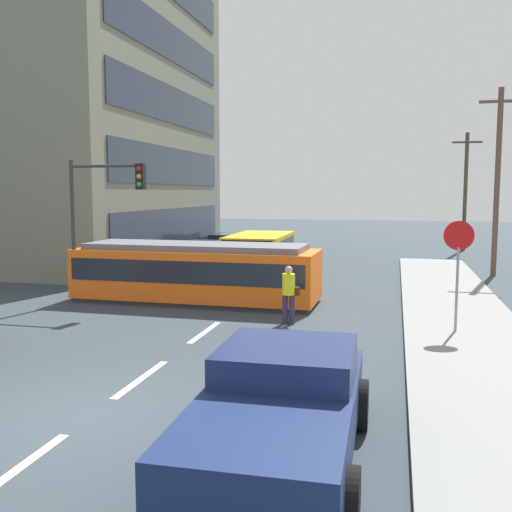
{
  "coord_description": "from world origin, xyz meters",
  "views": [
    {
      "loc": [
        4.91,
        -8.47,
        3.76
      ],
      "look_at": [
        0.44,
        10.07,
        1.64
      ],
      "focal_mm": 40.64,
      "sensor_mm": 36.0,
      "label": 1
    }
  ],
  "objects_px": {
    "pedestrian_crossing": "(289,291)",
    "utility_pole_mid": "(497,179)",
    "pickup_truck_parked": "(281,408)",
    "parked_sedan_far": "(202,252)",
    "traffic_light_mast": "(102,204)",
    "utility_pole_far": "(465,189)",
    "parked_sedan_mid": "(137,266)",
    "stop_sign": "(458,253)",
    "parked_sedan_furthest": "(227,243)",
    "streetcar_tram": "(196,272)",
    "city_bus": "(260,250)"
  },
  "relations": [
    {
      "from": "pedestrian_crossing",
      "to": "utility_pole_mid",
      "type": "bearing_deg",
      "value": 58.21
    },
    {
      "from": "stop_sign",
      "to": "utility_pole_mid",
      "type": "distance_m",
      "value": 12.53
    },
    {
      "from": "streetcar_tram",
      "to": "parked_sedan_mid",
      "type": "bearing_deg",
      "value": 135.81
    },
    {
      "from": "streetcar_tram",
      "to": "stop_sign",
      "type": "xyz_separation_m",
      "value": [
        8.19,
        -2.94,
        1.15
      ]
    },
    {
      "from": "parked_sedan_far",
      "to": "stop_sign",
      "type": "xyz_separation_m",
      "value": [
        11.45,
        -13.01,
        1.57
      ]
    },
    {
      "from": "pedestrian_crossing",
      "to": "parked_sedan_mid",
      "type": "relative_size",
      "value": 0.38
    },
    {
      "from": "utility_pole_far",
      "to": "streetcar_tram",
      "type": "bearing_deg",
      "value": -117.87
    },
    {
      "from": "utility_pole_far",
      "to": "utility_pole_mid",
      "type": "bearing_deg",
      "value": -89.6
    },
    {
      "from": "parked_sedan_mid",
      "to": "stop_sign",
      "type": "xyz_separation_m",
      "value": [
        12.27,
        -6.9,
        1.57
      ]
    },
    {
      "from": "traffic_light_mast",
      "to": "stop_sign",
      "type": "bearing_deg",
      "value": -9.64
    },
    {
      "from": "parked_sedan_far",
      "to": "parked_sedan_furthest",
      "type": "height_order",
      "value": "same"
    },
    {
      "from": "pedestrian_crossing",
      "to": "traffic_light_mast",
      "type": "relative_size",
      "value": 0.35
    },
    {
      "from": "pickup_truck_parked",
      "to": "parked_sedan_far",
      "type": "xyz_separation_m",
      "value": [
        -8.39,
        21.12,
        -0.18
      ]
    },
    {
      "from": "city_bus",
      "to": "pickup_truck_parked",
      "type": "distance_m",
      "value": 19.44
    },
    {
      "from": "parked_sedan_furthest",
      "to": "traffic_light_mast",
      "type": "height_order",
      "value": "traffic_light_mast"
    },
    {
      "from": "parked_sedan_far",
      "to": "stop_sign",
      "type": "height_order",
      "value": "stop_sign"
    },
    {
      "from": "parked_sedan_furthest",
      "to": "traffic_light_mast",
      "type": "bearing_deg",
      "value": -88.02
    },
    {
      "from": "city_bus",
      "to": "stop_sign",
      "type": "bearing_deg",
      "value": -54.09
    },
    {
      "from": "pedestrian_crossing",
      "to": "parked_sedan_furthest",
      "type": "distance_m",
      "value": 19.64
    },
    {
      "from": "pedestrian_crossing",
      "to": "parked_sedan_mid",
      "type": "height_order",
      "value": "pedestrian_crossing"
    },
    {
      "from": "pickup_truck_parked",
      "to": "parked_sedan_furthest",
      "type": "height_order",
      "value": "pickup_truck_parked"
    },
    {
      "from": "traffic_light_mast",
      "to": "utility_pole_mid",
      "type": "height_order",
      "value": "utility_pole_mid"
    },
    {
      "from": "streetcar_tram",
      "to": "pedestrian_crossing",
      "type": "relative_size",
      "value": 5.01
    },
    {
      "from": "pickup_truck_parked",
      "to": "parked_sedan_mid",
      "type": "distance_m",
      "value": 17.61
    },
    {
      "from": "pedestrian_crossing",
      "to": "stop_sign",
      "type": "bearing_deg",
      "value": -4.42
    },
    {
      "from": "pickup_truck_parked",
      "to": "utility_pole_mid",
      "type": "xyz_separation_m",
      "value": [
        5.81,
        20.15,
        3.53
      ]
    },
    {
      "from": "streetcar_tram",
      "to": "pickup_truck_parked",
      "type": "xyz_separation_m",
      "value": [
        5.14,
        -11.05,
        -0.24
      ]
    },
    {
      "from": "streetcar_tram",
      "to": "utility_pole_mid",
      "type": "height_order",
      "value": "utility_pole_mid"
    },
    {
      "from": "utility_pole_far",
      "to": "stop_sign",
      "type": "bearing_deg",
      "value": -96.49
    },
    {
      "from": "streetcar_tram",
      "to": "stop_sign",
      "type": "height_order",
      "value": "stop_sign"
    },
    {
      "from": "traffic_light_mast",
      "to": "streetcar_tram",
      "type": "bearing_deg",
      "value": 19.85
    },
    {
      "from": "pickup_truck_parked",
      "to": "utility_pole_mid",
      "type": "bearing_deg",
      "value": 73.92
    },
    {
      "from": "parked_sedan_mid",
      "to": "utility_pole_mid",
      "type": "bearing_deg",
      "value": 18.89
    },
    {
      "from": "parked_sedan_far",
      "to": "stop_sign",
      "type": "bearing_deg",
      "value": -48.65
    },
    {
      "from": "streetcar_tram",
      "to": "utility_pole_far",
      "type": "bearing_deg",
      "value": 62.13
    },
    {
      "from": "parked_sedan_mid",
      "to": "pedestrian_crossing",
      "type": "bearing_deg",
      "value": -40.12
    },
    {
      "from": "city_bus",
      "to": "streetcar_tram",
      "type": "bearing_deg",
      "value": -93.03
    },
    {
      "from": "pedestrian_crossing",
      "to": "utility_pole_mid",
      "type": "distance_m",
      "value": 14.16
    },
    {
      "from": "city_bus",
      "to": "pedestrian_crossing",
      "type": "bearing_deg",
      "value": -72.46
    },
    {
      "from": "parked_sedan_mid",
      "to": "parked_sedan_furthest",
      "type": "relative_size",
      "value": 0.96
    },
    {
      "from": "parked_sedan_far",
      "to": "stop_sign",
      "type": "relative_size",
      "value": 1.45
    },
    {
      "from": "utility_pole_mid",
      "to": "utility_pole_far",
      "type": "height_order",
      "value": "utility_pole_mid"
    },
    {
      "from": "traffic_light_mast",
      "to": "utility_pole_far",
      "type": "xyz_separation_m",
      "value": [
        13.77,
        21.59,
        0.54
      ]
    },
    {
      "from": "pickup_truck_parked",
      "to": "parked_sedan_far",
      "type": "bearing_deg",
      "value": 111.67
    },
    {
      "from": "stop_sign",
      "to": "utility_pole_mid",
      "type": "xyz_separation_m",
      "value": [
        2.75,
        12.04,
        2.14
      ]
    },
    {
      "from": "streetcar_tram",
      "to": "pickup_truck_parked",
      "type": "distance_m",
      "value": 12.19
    },
    {
      "from": "city_bus",
      "to": "pickup_truck_parked",
      "type": "xyz_separation_m",
      "value": [
        4.72,
        -18.85,
        -0.22
      ]
    },
    {
      "from": "city_bus",
      "to": "traffic_light_mast",
      "type": "relative_size",
      "value": 1.1
    },
    {
      "from": "pedestrian_crossing",
      "to": "streetcar_tram",
      "type": "bearing_deg",
      "value": 145.01
    },
    {
      "from": "pickup_truck_parked",
      "to": "traffic_light_mast",
      "type": "height_order",
      "value": "traffic_light_mast"
    }
  ]
}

